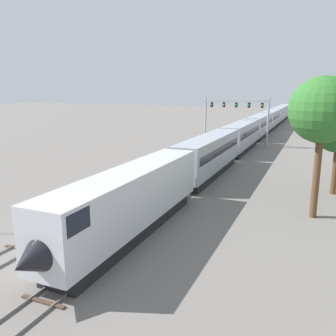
{
  "coord_description": "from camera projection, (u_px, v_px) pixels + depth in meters",
  "views": [
    {
      "loc": [
        13.71,
        -17.71,
        10.26
      ],
      "look_at": [
        1.0,
        12.0,
        3.0
      ],
      "focal_mm": 37.46,
      "sensor_mm": 36.0,
      "label": 1
    }
  ],
  "objects": [
    {
      "name": "ground_plane",
      "position": [
        84.0,
        247.0,
        23.4
      ],
      "size": [
        400.0,
        400.0,
        0.0
      ],
      "primitive_type": "plane",
      "color": "slate"
    },
    {
      "name": "track_main",
      "position": [
        259.0,
        137.0,
        76.44
      ],
      "size": [
        2.6,
        200.0,
        0.16
      ],
      "color": "slate",
      "rests_on": "ground"
    },
    {
      "name": "track_near",
      "position": [
        208.0,
        150.0,
        60.61
      ],
      "size": [
        2.6,
        160.0,
        0.16
      ],
      "color": "slate",
      "rests_on": "ground"
    },
    {
      "name": "passenger_train",
      "position": [
        260.0,
        125.0,
        76.84
      ],
      "size": [
        3.04,
        134.86,
        4.8
      ],
      "color": "silver",
      "rests_on": "ground"
    },
    {
      "name": "signal_gantry",
      "position": [
        236.0,
        111.0,
        63.76
      ],
      "size": [
        12.1,
        0.49,
        8.81
      ],
      "color": "#999BA0",
      "rests_on": "ground"
    },
    {
      "name": "trackside_tree_right",
      "position": [
        323.0,
        111.0,
        26.95
      ],
      "size": [
        5.17,
        5.17,
        11.32
      ],
      "color": "brown",
      "rests_on": "ground"
    }
  ]
}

